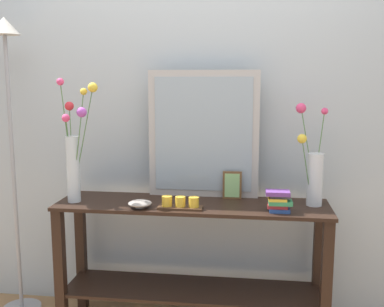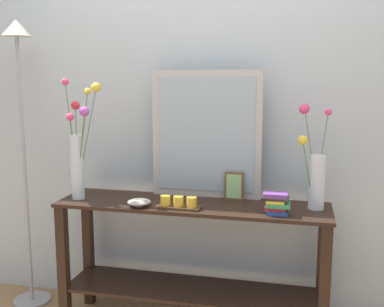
% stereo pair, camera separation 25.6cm
% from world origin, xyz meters
% --- Properties ---
extents(wall_back, '(6.40, 0.08, 2.70)m').
position_xyz_m(wall_back, '(0.00, 0.32, 1.35)').
color(wall_back, '#B2BCC1').
rests_on(wall_back, ground).
extents(console_table, '(1.54, 0.40, 0.77)m').
position_xyz_m(console_table, '(0.00, 0.00, 0.49)').
color(console_table, black).
rests_on(console_table, ground).
extents(mirror_leaning, '(0.65, 0.03, 0.75)m').
position_xyz_m(mirror_leaning, '(0.05, 0.17, 1.14)').
color(mirror_leaning, '#B7B2AD').
rests_on(mirror_leaning, console_table).
extents(tall_vase_left, '(0.22, 0.19, 0.70)m').
position_xyz_m(tall_vase_left, '(-0.67, -0.05, 1.06)').
color(tall_vase_left, silver).
rests_on(tall_vase_left, console_table).
extents(vase_right, '(0.17, 0.20, 0.56)m').
position_xyz_m(vase_right, '(0.67, 0.06, 0.97)').
color(vase_right, silver).
rests_on(vase_right, console_table).
extents(candle_tray, '(0.24, 0.09, 0.07)m').
position_xyz_m(candle_tray, '(-0.05, -0.12, 0.80)').
color(candle_tray, '#472D1C').
rests_on(candle_tray, console_table).
extents(picture_frame_small, '(0.11, 0.01, 0.16)m').
position_xyz_m(picture_frame_small, '(0.22, 0.13, 0.85)').
color(picture_frame_small, brown).
rests_on(picture_frame_small, console_table).
extents(decorative_bowl, '(0.13, 0.13, 0.04)m').
position_xyz_m(decorative_bowl, '(-0.27, -0.13, 0.79)').
color(decorative_bowl, '#9E9389').
rests_on(decorative_bowl, console_table).
extents(book_stack, '(0.14, 0.10, 0.12)m').
position_xyz_m(book_stack, '(0.48, -0.11, 0.83)').
color(book_stack, '#2D519E').
rests_on(book_stack, console_table).
extents(floor_lamp, '(0.24, 0.24, 1.82)m').
position_xyz_m(floor_lamp, '(-1.12, 0.08, 1.23)').
color(floor_lamp, '#9E9EA3').
rests_on(floor_lamp, ground).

